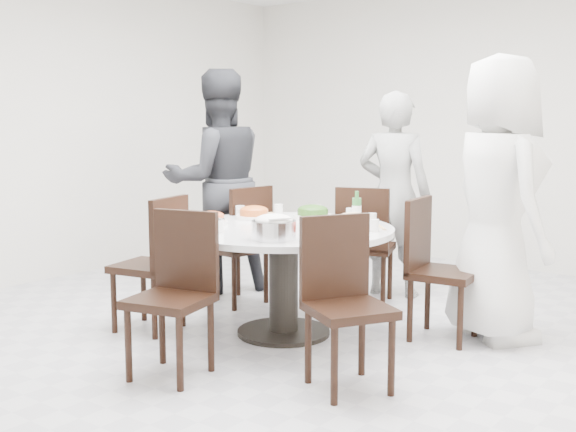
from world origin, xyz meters
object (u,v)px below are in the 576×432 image
Objects in this scene: diner_middle at (394,194)px; beverage_bottle at (357,207)px; chair_nw at (236,245)px; chair_se at (349,305)px; diner_left at (217,181)px; chair_s at (169,297)px; dining_table at (284,281)px; chair_ne at (444,270)px; rice_bowl at (274,230)px; chair_n at (366,245)px; chair_sw at (148,263)px; soup_bowl at (204,226)px; diner_right at (497,199)px.

beverage_bottle is at bearing 92.45° from diner_middle.
chair_se is (1.74, -1.00, 0.00)m from chair_nw.
diner_left is at bearing 19.61° from diner_middle.
beverage_bottle reaches higher than chair_s.
chair_s is 2.16m from diner_left.
dining_table is at bearing 76.91° from diner_middle.
chair_s is at bearing 147.12° from chair_se.
dining_table is at bearing 114.48° from chair_ne.
chair_nw is 1.42m from rice_bowl.
diner_middle reaches higher than chair_nw.
diner_middle is (0.04, 2.48, 0.37)m from chair_s.
chair_se is (0.92, -1.64, 0.00)m from chair_n.
diner_middle reaches higher than chair_sw.
dining_table is at bearing 87.89° from chair_se.
soup_bowl is (-0.28, -1.55, 0.31)m from chair_n.
beverage_bottle is (1.10, 0.06, 0.39)m from chair_nw.
dining_table is 0.79× the size of diner_right.
chair_n is at bearing 72.62° from diner_middle.
chair_ne and chair_sw have the same top height.
chair_nw and chair_s have the same top height.
beverage_bottle is (0.28, -0.58, 0.39)m from chair_n.
chair_n is 1.39m from diner_left.
chair_n is 0.50× the size of diner_right.
rice_bowl is at bearing 81.36° from chair_sw.
chair_ne and chair_s have the same top height.
dining_table is 5.86× the size of soup_bowl.
chair_ne is 1.62m from soup_bowl.
diner_right is 1.54m from rice_bowl.
dining_table is 1.58× the size of chair_ne.
chair_sw is 0.50× the size of diner_right.
diner_left is at bearing 90.29° from chair_se.
beverage_bottle reaches higher than rice_bowl.
chair_s is at bearing 95.32° from diner_right.
chair_sw is (-1.73, -1.07, 0.00)m from chair_ne.
chair_s is at bearing -113.31° from rice_bowl.
chair_sw is at bearing 117.61° from chair_se.
chair_se is at bearing 117.21° from diner_right.
chair_se is 0.75m from rice_bowl.
chair_n is 3.48× the size of rice_bowl.
dining_table is 5.49× the size of rice_bowl.
beverage_bottle is at bearing 94.34° from chair_n.
chair_nw is 1.17m from beverage_bottle.
soup_bowl is at bearing 68.97° from diner_middle.
dining_table is at bearing -119.41° from beverage_bottle.
diner_middle is at bearing 80.76° from soup_bowl.
chair_ne is 1.00× the size of chair_nw.
chair_sw reaches higher than dining_table.
diner_right is (1.17, 1.86, 0.48)m from chair_s.
chair_sw is 1.00× the size of chair_se.
chair_ne is 1.00× the size of chair_s.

